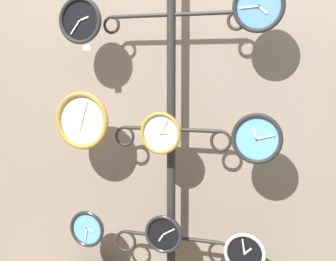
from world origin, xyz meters
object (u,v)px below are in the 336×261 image
Objects in this scene: display_stand at (171,210)px; clock_top_right at (259,6)px; clock_middle_center at (161,133)px; clock_bottom_center at (164,234)px; clock_top_left at (80,21)px; clock_middle_right at (257,139)px; clock_middle_left at (82,120)px; clock_bottom_left at (87,229)px; clock_bottom_right at (245,253)px.

display_stand reaches higher than clock_top_right.
clock_bottom_center is (0.01, 0.02, -0.52)m from clock_middle_center.
clock_middle_right is at bearing -0.31° from clock_top_left.
clock_bottom_center is (-0.46, 0.03, -0.52)m from clock_middle_right.
clock_top_left is at bearing 179.69° from clock_middle_right.
clock_middle_right is 0.69m from clock_bottom_center.
clock_middle_left reaches higher than clock_bottom_center.
clock_top_left is at bearing -176.68° from clock_bottom_center.
clock_bottom_right is at bearing -1.00° from clock_bottom_left.
clock_top_left is 1.19× the size of clock_bottom_left.
clock_bottom_center reaches higher than clock_bottom_right.
clock_middle_center is 1.06× the size of clock_bottom_center.
clock_middle_right is (0.01, -0.02, -0.59)m from clock_top_right.
clock_middle_left reaches higher than clock_bottom_right.
clock_middle_right is at bearing -0.94° from clock_middle_left.
clock_middle_center is (-0.02, -0.10, 0.42)m from display_stand.
display_stand is 10.03× the size of clock_bottom_center.
clock_bottom_left is 0.99× the size of clock_bottom_right.
clock_middle_right is at bearing -3.72° from clock_bottom_center.
display_stand is at bearing 11.13° from clock_bottom_left.
clock_top_right is at bearing 14.61° from clock_bottom_right.
clock_middle_center is 1.05× the size of clock_bottom_left.
clock_middle_left reaches higher than clock_middle_right.
clock_top_left is at bearing -95.18° from clock_bottom_left.
clock_top_right is 1.15m from clock_bottom_right.
clock_middle_left is 0.44m from clock_middle_center.
clock_middle_left is (-0.01, 0.01, -0.51)m from clock_top_left.
display_stand is 1.07m from clock_top_left.
clock_top_right is 1.20m from clock_bottom_center.
clock_top_right is 1.19× the size of clock_bottom_center.
clock_top_left is 0.51m from clock_middle_left.
clock_top_right reaches higher than clock_bottom_right.
clock_middle_left is at bearing 179.06° from clock_middle_right.
clock_middle_left is at bearing 179.00° from clock_middle_center.
clock_middle_left is 1.05m from clock_bottom_right.
clock_middle_left is at bearing -179.75° from clock_top_right.
clock_top_right is 1.00× the size of clock_middle_right.
clock_middle_center is 0.89× the size of clock_middle_right.
clock_bottom_right is (0.85, 0.00, -1.11)m from clock_top_left.
clock_bottom_left is at bearing 178.45° from clock_middle_right.
display_stand is 0.47m from clock_bottom_left.
clock_bottom_center is (0.43, 0.01, 0.02)m from clock_bottom_left.
clock_bottom_left is (-0.89, 0.02, -0.53)m from clock_middle_right.
clock_top_left reaches higher than clock_bottom_right.
clock_bottom_left is (-0.43, 0.02, -0.54)m from clock_middle_center.
clock_top_right is (0.89, 0.01, 0.03)m from clock_top_left.
clock_top_right is 1.13× the size of clock_middle_center.
clock_top_left is 1.19× the size of clock_bottom_center.
display_stand is 0.43m from clock_middle_center.
clock_middle_center reaches higher than clock_bottom_center.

